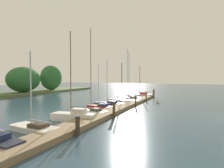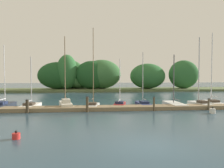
{
  "view_description": "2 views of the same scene",
  "coord_description": "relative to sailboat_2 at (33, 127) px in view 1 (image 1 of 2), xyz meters",
  "views": [
    {
      "loc": [
        -17.27,
        3.62,
        3.54
      ],
      "look_at": [
        0.34,
        11.73,
        2.78
      ],
      "focal_mm": 28.98,
      "sensor_mm": 36.0,
      "label": 1
    },
    {
      "loc": [
        -2.83,
        -10.34,
        3.4
      ],
      "look_at": [
        -0.54,
        13.53,
        2.37
      ],
      "focal_mm": 36.23,
      "sensor_mm": 36.0,
      "label": 2
    }
  ],
  "objects": [
    {
      "name": "sailboat_6",
      "position": [
        11.66,
        0.23,
        -0.01
      ],
      "size": [
        1.14,
        3.82,
        5.75
      ],
      "rotation": [
        0.0,
        0.0,
        1.58
      ],
      "color": "navy",
      "rests_on": "ground"
    },
    {
      "name": "sailboat_9",
      "position": [
        19.52,
        0.43,
        0.12
      ],
      "size": [
        1.39,
        3.76,
        8.02
      ],
      "rotation": [
        0.0,
        0.0,
        1.5
      ],
      "color": "white",
      "rests_on": "ground"
    },
    {
      "name": "mooring_piling_1",
      "position": [
        0.49,
        -3.15,
        0.33
      ],
      "size": [
        0.31,
        0.31,
        1.18
      ],
      "color": "#3D3323",
      "rests_on": "ground"
    },
    {
      "name": "dock_pier",
      "position": [
        8.85,
        -2.06,
        -0.09
      ],
      "size": [
        29.92,
        1.8,
        0.35
      ],
      "color": "#847051",
      "rests_on": "ground"
    },
    {
      "name": "channel_buoy_1",
      "position": [
        16.61,
        -4.88,
        -0.04
      ],
      "size": [
        0.48,
        0.48,
        0.58
      ],
      "color": "white",
      "rests_on": "ground"
    },
    {
      "name": "sailboat_7",
      "position": [
        14.83,
        -0.43,
        -0.0
      ],
      "size": [
        1.43,
        4.37,
        5.47
      ],
      "rotation": [
        0.0,
        0.0,
        1.56
      ],
      "color": "white",
      "rests_on": "ground"
    },
    {
      "name": "mooring_piling_3",
      "position": [
        11.86,
        -3.24,
        0.41
      ],
      "size": [
        0.2,
        0.2,
        1.33
      ],
      "color": "#4C3D28",
      "rests_on": "ground"
    },
    {
      "name": "mooring_piling_2",
      "position": [
        5.73,
        -3.19,
        0.44
      ],
      "size": [
        0.26,
        0.26,
        1.4
      ],
      "color": "#4C3D28",
      "rests_on": "ground"
    },
    {
      "name": "sailboat_4",
      "position": [
        6.3,
        -0.67,
        0.07
      ],
      "size": [
        1.42,
        3.23,
        8.08
      ],
      "rotation": [
        0.0,
        0.0,
        1.43
      ],
      "color": "white",
      "rests_on": "ground"
    },
    {
      "name": "sailboat_3",
      "position": [
        3.51,
        -0.53,
        0.15
      ],
      "size": [
        1.72,
        3.87,
        7.21
      ],
      "rotation": [
        0.0,
        0.0,
        1.77
      ],
      "color": "silver",
      "rests_on": "ground"
    },
    {
      "name": "mooring_piling_4",
      "position": [
        17.19,
        -3.16,
        0.3
      ],
      "size": [
        0.21,
        0.21,
        1.12
      ],
      "color": "brown",
      "rests_on": "ground"
    },
    {
      "name": "sailboat_2",
      "position": [
        0.0,
        0.0,
        0.0
      ],
      "size": [
        1.51,
        3.79,
        5.2
      ],
      "rotation": [
        0.0,
        0.0,
        1.5
      ],
      "color": "silver",
      "rests_on": "ground"
    },
    {
      "name": "sailboat_5",
      "position": [
        9.11,
        0.06,
        0.01
      ],
      "size": [
        1.71,
        3.38,
        5.01
      ],
      "rotation": [
        0.0,
        0.0,
        1.36
      ],
      "color": "maroon",
      "rests_on": "ground"
    },
    {
      "name": "mooring_piling_5",
      "position": [
        22.24,
        -3.19,
        0.46
      ],
      "size": [
        0.32,
        0.32,
        1.44
      ],
      "color": "brown",
      "rests_on": "ground"
    },
    {
      "name": "sailboat_10",
      "position": [
        22.8,
        -0.75,
        0.09
      ],
      "size": [
        2.02,
        4.08,
        5.65
      ],
      "rotation": [
        0.0,
        0.0,
        1.38
      ],
      "color": "white",
      "rests_on": "ground"
    },
    {
      "name": "sailboat_8",
      "position": [
        17.57,
        -0.56,
        0.14
      ],
      "size": [
        1.3,
        3.8,
        7.34
      ],
      "rotation": [
        0.0,
        0.0,
        1.67
      ],
      "color": "white",
      "rests_on": "ground"
    }
  ]
}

